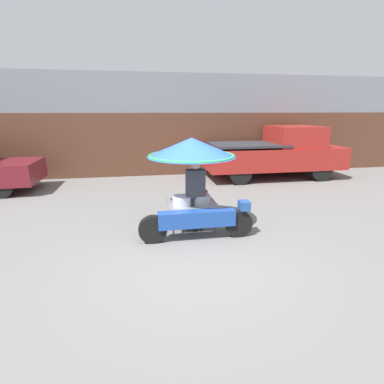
# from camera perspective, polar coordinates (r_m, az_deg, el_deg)

# --- Properties ---
(ground_plane) EXTENTS (36.00, 36.00, 0.00)m
(ground_plane) POSITION_cam_1_polar(r_m,az_deg,el_deg) (5.46, 0.37, -11.93)
(ground_plane) COLOR slate
(shopfront_building) EXTENTS (28.00, 2.06, 3.86)m
(shopfront_building) POSITION_cam_1_polar(r_m,az_deg,el_deg) (12.78, -6.37, 12.63)
(shopfront_building) COLOR gray
(shopfront_building) RESTS_ON ground
(vendor_motorcycle_cart) EXTENTS (2.29, 1.82, 1.97)m
(vendor_motorcycle_cart) POSITION_cam_1_polar(r_m,az_deg,el_deg) (6.12, 0.08, 5.97)
(vendor_motorcycle_cart) COLOR black
(vendor_motorcycle_cart) RESTS_ON ground
(vendor_person) EXTENTS (0.38, 0.22, 1.54)m
(vendor_person) POSITION_cam_1_polar(r_m,az_deg,el_deg) (6.18, 0.64, -0.08)
(vendor_person) COLOR #2D2D33
(vendor_person) RESTS_ON ground
(pickup_truck) EXTENTS (5.12, 1.95, 1.93)m
(pickup_truck) POSITION_cam_1_polar(r_m,az_deg,el_deg) (11.78, 15.71, 7.18)
(pickup_truck) COLOR black
(pickup_truck) RESTS_ON ground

